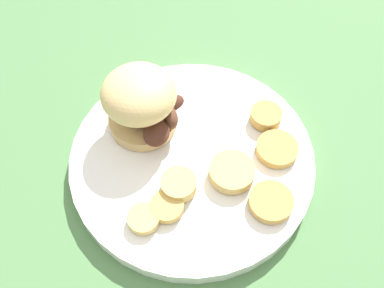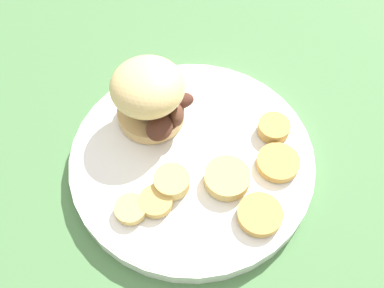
% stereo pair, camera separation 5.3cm
% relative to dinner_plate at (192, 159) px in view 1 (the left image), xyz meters
% --- Properties ---
extents(ground_plane, '(4.00, 4.00, 0.00)m').
position_rel_dinner_plate_xyz_m(ground_plane, '(0.00, 0.00, -0.01)').
color(ground_plane, '#4C7A47').
extents(dinner_plate, '(0.30, 0.30, 0.02)m').
position_rel_dinner_plate_xyz_m(dinner_plate, '(0.00, 0.00, 0.00)').
color(dinner_plate, white).
rests_on(dinner_plate, ground_plane).
extents(sandwich, '(0.10, 0.10, 0.09)m').
position_rel_dinner_plate_xyz_m(sandwich, '(-0.05, 0.06, 0.06)').
color(sandwich, tan).
rests_on(sandwich, dinner_plate).
extents(potato_round_0, '(0.04, 0.04, 0.01)m').
position_rel_dinner_plate_xyz_m(potato_round_0, '(-0.07, -0.07, 0.02)').
color(potato_round_0, '#DBB766').
rests_on(potato_round_0, dinner_plate).
extents(potato_round_1, '(0.04, 0.04, 0.02)m').
position_rel_dinner_plate_xyz_m(potato_round_1, '(0.10, 0.03, 0.02)').
color(potato_round_1, tan).
rests_on(potato_round_1, dinner_plate).
extents(potato_round_2, '(0.04, 0.04, 0.01)m').
position_rel_dinner_plate_xyz_m(potato_round_2, '(-0.04, -0.06, 0.02)').
color(potato_round_2, tan).
rests_on(potato_round_2, dinner_plate).
extents(potato_round_3, '(0.05, 0.05, 0.01)m').
position_rel_dinner_plate_xyz_m(potato_round_3, '(0.07, -0.08, 0.02)').
color(potato_round_3, tan).
rests_on(potato_round_3, dinner_plate).
extents(potato_round_4, '(0.04, 0.04, 0.02)m').
position_rel_dinner_plate_xyz_m(potato_round_4, '(-0.03, -0.04, 0.02)').
color(potato_round_4, '#DBB766').
rests_on(potato_round_4, dinner_plate).
extents(potato_round_5, '(0.05, 0.05, 0.02)m').
position_rel_dinner_plate_xyz_m(potato_round_5, '(0.04, -0.04, 0.02)').
color(potato_round_5, '#DBB766').
rests_on(potato_round_5, dinner_plate).
extents(potato_round_6, '(0.05, 0.05, 0.01)m').
position_rel_dinner_plate_xyz_m(potato_round_6, '(0.10, -0.02, 0.02)').
color(potato_round_6, tan).
rests_on(potato_round_6, dinner_plate).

